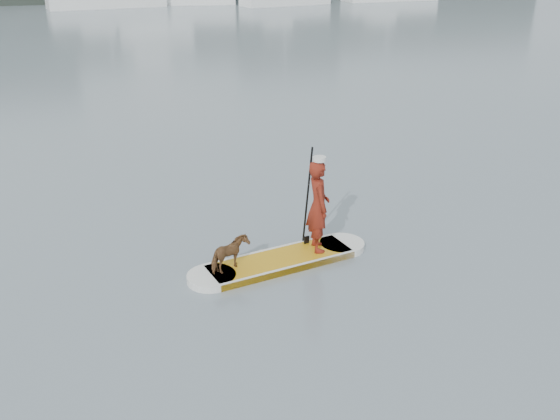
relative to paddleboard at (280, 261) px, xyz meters
name	(u,v)px	position (x,y,z in m)	size (l,w,h in m)	color
ground	(287,262)	(0.13, 0.03, -0.06)	(140.00, 140.00, 0.00)	slate
paddleboard	(280,261)	(0.00, 0.00, 0.00)	(3.26, 1.24, 0.12)	#C98E12
paddler	(318,206)	(0.72, 0.13, 0.87)	(0.59, 0.39, 1.61)	maroon
white_cap	(319,159)	(0.72, 0.13, 1.71)	(0.22, 0.22, 0.07)	silver
dog	(230,254)	(-0.90, -0.16, 0.34)	(0.31, 0.67, 0.57)	brown
paddle	(307,208)	(0.61, 0.37, 0.74)	(0.10, 0.30, 2.00)	black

